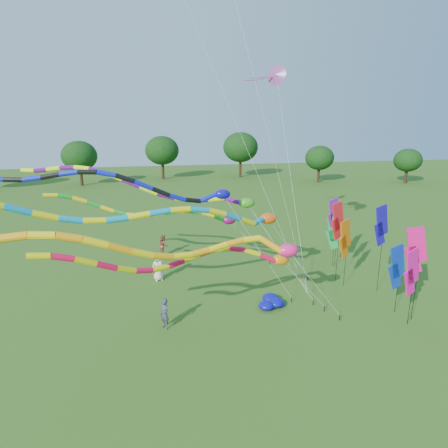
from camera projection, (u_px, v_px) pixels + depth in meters
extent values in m
plane|color=#2F5B18|center=(294.00, 341.00, 17.58)|extent=(160.00, 160.00, 0.00)
cylinder|color=#382314|center=(404.00, 176.00, 62.15)|extent=(0.50, 0.50, 3.10)
ellipsoid|color=black|center=(407.00, 152.00, 61.11)|extent=(6.54, 6.54, 5.56)
cylinder|color=#382314|center=(318.00, 173.00, 64.98)|extent=(0.50, 0.50, 3.50)
ellipsoid|color=black|center=(320.00, 146.00, 63.81)|extent=(7.39, 7.39, 6.28)
cylinder|color=#382314|center=(240.00, 167.00, 73.75)|extent=(0.50, 0.50, 3.39)
ellipsoid|color=black|center=(240.00, 145.00, 72.61)|extent=(7.16, 7.16, 6.09)
cylinder|color=#382314|center=(165.00, 173.00, 67.25)|extent=(0.50, 0.50, 3.03)
ellipsoid|color=black|center=(164.00, 150.00, 66.24)|extent=(6.39, 6.39, 5.43)
cylinder|color=#382314|center=(82.00, 176.00, 61.59)|extent=(0.50, 0.50, 3.47)
ellipsoid|color=black|center=(79.00, 148.00, 60.43)|extent=(7.32, 7.32, 6.23)
cylinder|color=black|center=(324.00, 309.00, 20.36)|extent=(0.05, 0.05, 0.30)
cylinder|color=silver|center=(304.00, 284.00, 19.27)|extent=(0.02, 0.02, 4.41)
ellipsoid|color=orange|center=(281.00, 260.00, 18.22)|extent=(0.85, 0.55, 0.55)
cylinder|color=#FB0D45|center=(267.00, 258.00, 17.95)|extent=(0.25, 0.25, 0.86)
cylinder|color=yellow|center=(252.00, 252.00, 17.70)|extent=(0.25, 0.25, 0.82)
cylinder|color=#FB0D45|center=(236.00, 249.00, 17.45)|extent=(0.25, 0.25, 0.77)
cylinder|color=yellow|center=(221.00, 249.00, 17.20)|extent=(0.25, 0.25, 0.75)
cylinder|color=#FB0D45|center=(206.00, 252.00, 16.91)|extent=(0.25, 0.25, 0.75)
cylinder|color=yellow|center=(191.00, 258.00, 16.59)|extent=(0.25, 0.25, 0.76)
cylinder|color=#FB0D45|center=(176.00, 264.00, 16.21)|extent=(0.25, 0.25, 0.76)
cylinder|color=yellow|center=(160.00, 268.00, 15.76)|extent=(0.25, 0.25, 0.77)
cylinder|color=#FB0D45|center=(144.00, 270.00, 15.26)|extent=(0.25, 0.25, 0.79)
cylinder|color=yellow|center=(126.00, 269.00, 14.71)|extent=(0.25, 0.25, 0.83)
cylinder|color=#FB0D45|center=(107.00, 266.00, 14.16)|extent=(0.25, 0.25, 0.85)
cylinder|color=yellow|center=(85.00, 261.00, 13.63)|extent=(0.25, 0.25, 0.83)
cylinder|color=#FB0D45|center=(62.00, 257.00, 13.18)|extent=(0.25, 0.25, 0.79)
cylinder|color=yellow|center=(38.00, 256.00, 12.81)|extent=(0.25, 0.25, 0.75)
cylinder|color=black|center=(340.00, 318.00, 19.43)|extent=(0.05, 0.05, 0.30)
cylinder|color=silver|center=(315.00, 285.00, 18.30)|extent=(0.02, 0.02, 5.17)
ellipsoid|color=#FC1C77|center=(288.00, 250.00, 17.20)|extent=(1.00, 0.64, 0.64)
cylinder|color=orange|center=(271.00, 245.00, 17.09)|extent=(0.29, 0.29, 1.14)
cylinder|color=yellow|center=(252.00, 239.00, 16.96)|extent=(0.29, 0.29, 0.84)
cylinder|color=orange|center=(235.00, 242.00, 16.67)|extent=(0.29, 0.29, 0.85)
cylinder|color=yellow|center=(218.00, 247.00, 16.33)|extent=(0.29, 0.29, 0.86)
cylinder|color=orange|center=(200.00, 252.00, 15.93)|extent=(0.29, 0.29, 0.86)
cylinder|color=yellow|center=(182.00, 256.00, 15.47)|extent=(0.29, 0.29, 0.87)
cylinder|color=orange|center=(163.00, 256.00, 14.96)|extent=(0.29, 0.29, 0.89)
cylinder|color=yellow|center=(142.00, 254.00, 14.42)|extent=(0.29, 0.29, 0.93)
cylinder|color=orange|center=(120.00, 248.00, 13.89)|extent=(0.29, 0.29, 0.94)
cylinder|color=yellow|center=(95.00, 242.00, 13.40)|extent=(0.29, 0.29, 0.91)
cylinder|color=orange|center=(69.00, 237.00, 12.99)|extent=(0.29, 0.29, 0.87)
cylinder|color=yellow|center=(42.00, 235.00, 12.67)|extent=(0.29, 0.29, 0.85)
cylinder|color=orange|center=(14.00, 237.00, 12.45)|extent=(0.29, 0.29, 0.85)
cylinder|color=black|center=(313.00, 303.00, 21.08)|extent=(0.05, 0.05, 0.30)
cylinder|color=silver|center=(281.00, 253.00, 20.57)|extent=(0.02, 0.02, 6.70)
ellipsoid|color=#38991B|center=(247.00, 203.00, 20.10)|extent=(0.86, 0.55, 0.55)
cylinder|color=#5D0B7D|center=(233.00, 201.00, 20.39)|extent=(0.25, 0.25, 1.02)
cylinder|color=#E3FF0D|center=(217.00, 199.00, 20.65)|extent=(0.25, 0.25, 0.92)
cylinder|color=#5D0B7D|center=(200.00, 200.00, 20.62)|extent=(0.25, 0.25, 0.92)
cylinder|color=#E3FF0D|center=(183.00, 199.00, 20.54)|extent=(0.25, 0.25, 0.94)
cylinder|color=#5D0B7D|center=(166.00, 196.00, 20.41)|extent=(0.25, 0.25, 0.96)
cylinder|color=#E3FF0D|center=(149.00, 190.00, 20.27)|extent=(0.25, 0.25, 0.99)
cylinder|color=#5D0B7D|center=(131.00, 183.00, 20.15)|extent=(0.25, 0.25, 1.00)
cylinder|color=#E3FF0D|center=(114.00, 176.00, 20.09)|extent=(0.25, 0.25, 0.97)
cylinder|color=#5D0B7D|center=(98.00, 171.00, 20.12)|extent=(0.25, 0.25, 0.93)
cylinder|color=#E3FF0D|center=(82.00, 168.00, 20.25)|extent=(0.25, 0.25, 0.91)
cylinder|color=#5D0B7D|center=(67.00, 168.00, 20.48)|extent=(0.25, 0.25, 0.92)
cylinder|color=#E3FF0D|center=(54.00, 169.00, 20.77)|extent=(0.25, 0.25, 0.93)
cylinder|color=#5D0B7D|center=(41.00, 170.00, 21.09)|extent=(0.25, 0.25, 0.93)
cylinder|color=#E3FF0D|center=(28.00, 170.00, 21.40)|extent=(0.25, 0.25, 0.92)
cylinder|color=black|center=(291.00, 300.00, 21.40)|extent=(0.05, 0.05, 0.30)
cylinder|color=silver|center=(259.00, 249.00, 20.05)|extent=(0.02, 0.02, 7.42)
ellipsoid|color=#0E0BA0|center=(223.00, 194.00, 18.73)|extent=(0.78, 0.50, 0.50)
cylinder|color=#0B1ABD|center=(208.00, 198.00, 18.60)|extent=(0.23, 0.23, 0.85)
cylinder|color=black|center=(193.00, 200.00, 18.35)|extent=(0.23, 0.23, 0.83)
cylinder|color=#0B1ABD|center=(177.00, 198.00, 17.92)|extent=(0.23, 0.23, 0.86)
cylinder|color=black|center=(161.00, 192.00, 17.49)|extent=(0.23, 0.23, 0.88)
cylinder|color=#0B1ABD|center=(143.00, 185.00, 17.10)|extent=(0.23, 0.23, 0.88)
cylinder|color=black|center=(125.00, 178.00, 16.77)|extent=(0.23, 0.23, 0.84)
cylinder|color=#0B1ABD|center=(106.00, 174.00, 16.53)|extent=(0.23, 0.23, 0.81)
cylinder|color=black|center=(88.00, 172.00, 16.39)|extent=(0.23, 0.23, 0.80)
cylinder|color=#0B1ABD|center=(69.00, 173.00, 16.34)|extent=(0.23, 0.23, 0.81)
cylinder|color=black|center=(50.00, 176.00, 16.34)|extent=(0.23, 0.23, 0.82)
cylinder|color=#0B1ABD|center=(32.00, 179.00, 16.35)|extent=(0.23, 0.23, 0.82)
cylinder|color=black|center=(13.00, 180.00, 16.32)|extent=(0.23, 0.23, 0.81)
cylinder|color=black|center=(308.00, 279.00, 24.36)|extent=(0.05, 0.05, 0.30)
cylinder|color=silver|center=(289.00, 249.00, 22.90)|extent=(0.02, 0.02, 5.56)
ellipsoid|color=#E14E0D|center=(268.00, 218.00, 21.46)|extent=(1.03, 0.66, 0.66)
cylinder|color=#0B8BBE|center=(259.00, 221.00, 20.88)|extent=(0.30, 0.30, 1.05)
cylinder|color=yellow|center=(247.00, 221.00, 20.13)|extent=(0.30, 0.30, 1.06)
cylinder|color=#0B8BBE|center=(233.00, 217.00, 19.48)|extent=(0.30, 0.30, 1.05)
cylinder|color=yellow|center=(217.00, 212.00, 18.89)|extent=(0.30, 0.30, 1.02)
cylinder|color=#0B8BBE|center=(199.00, 210.00, 18.39)|extent=(0.30, 0.30, 0.99)
cylinder|color=yellow|center=(180.00, 210.00, 17.97)|extent=(0.30, 0.30, 0.98)
cylinder|color=#0B8BBE|center=(160.00, 212.00, 17.62)|extent=(0.30, 0.30, 0.99)
cylinder|color=yellow|center=(139.00, 216.00, 17.31)|extent=(0.30, 0.30, 0.99)
cylinder|color=#0B8BBE|center=(117.00, 219.00, 17.00)|extent=(0.30, 0.30, 0.99)
cylinder|color=yellow|center=(94.00, 221.00, 16.64)|extent=(0.30, 0.30, 0.98)
cylinder|color=#0B8BBE|center=(71.00, 220.00, 16.20)|extent=(0.30, 0.30, 1.00)
cylinder|color=yellow|center=(45.00, 216.00, 15.69)|extent=(0.30, 0.30, 1.03)
cylinder|color=#0B8BBE|center=(18.00, 210.00, 15.09)|extent=(0.30, 0.30, 1.05)
cylinder|color=black|center=(269.00, 262.00, 27.23)|extent=(0.05, 0.05, 0.30)
cylinder|color=silver|center=(250.00, 241.00, 26.49)|extent=(0.02, 0.02, 4.42)
ellipsoid|color=#800B56|center=(229.00, 220.00, 25.78)|extent=(0.95, 0.61, 0.61)
cylinder|color=#149A22|center=(219.00, 218.00, 25.31)|extent=(0.28, 0.28, 1.08)
cylinder|color=yellow|center=(208.00, 214.00, 24.83)|extent=(0.28, 0.28, 0.85)
cylinder|color=#149A22|center=(195.00, 212.00, 24.71)|extent=(0.28, 0.28, 0.83)
cylinder|color=yellow|center=(183.00, 211.00, 24.68)|extent=(0.28, 0.28, 0.83)
cylinder|color=#149A22|center=(170.00, 213.00, 24.71)|extent=(0.28, 0.28, 0.84)
cylinder|color=yellow|center=(158.00, 214.00, 24.77)|extent=(0.28, 0.28, 0.84)
cylinder|color=#149A22|center=(145.00, 215.00, 24.80)|extent=(0.28, 0.28, 0.83)
cylinder|color=yellow|center=(133.00, 215.00, 24.77)|extent=(0.28, 0.28, 0.83)
cylinder|color=#149A22|center=(120.00, 213.00, 24.65)|extent=(0.28, 0.28, 0.85)
cylinder|color=yellow|center=(107.00, 209.00, 24.44)|extent=(0.28, 0.28, 0.88)
cylinder|color=#149A22|center=(94.00, 204.00, 24.14)|extent=(0.28, 0.28, 0.90)
cylinder|color=yellow|center=(79.00, 200.00, 23.79)|extent=(0.28, 0.28, 0.89)
cylinder|color=#149A22|center=(65.00, 196.00, 23.41)|extent=(0.28, 0.28, 0.86)
cylinder|color=yellow|center=(50.00, 195.00, 23.05)|extent=(0.28, 0.28, 0.84)
cylinder|color=black|center=(307.00, 296.00, 21.83)|extent=(0.04, 0.04, 0.30)
cylinder|color=silver|center=(272.00, 151.00, 19.12)|extent=(0.01, 0.01, 17.20)
cylinder|color=black|center=(307.00, 296.00, 21.83)|extent=(0.04, 0.04, 0.30)
cylinder|color=silver|center=(232.00, 114.00, 18.91)|extent=(0.01, 0.01, 22.03)
cylinder|color=black|center=(307.00, 296.00, 21.83)|extent=(0.04, 0.04, 0.30)
cylinder|color=silver|center=(291.00, 177.00, 23.29)|extent=(0.01, 0.01, 14.39)
cone|color=purple|center=(276.00, 75.00, 24.79)|extent=(1.84, 1.85, 1.52)
cube|color=purple|center=(266.00, 77.00, 24.69)|extent=(0.90, 0.12, 0.04)
cube|color=purple|center=(258.00, 79.00, 24.60)|extent=(0.90, 0.12, 0.04)
cube|color=purple|center=(250.00, 80.00, 24.52)|extent=(0.90, 0.12, 0.04)
cylinder|color=black|center=(338.00, 244.00, 23.83)|extent=(0.02, 0.02, 4.94)
cube|color=red|center=(338.00, 216.00, 23.24)|extent=(1.12, 0.47, 1.93)
cube|color=red|center=(336.00, 229.00, 23.40)|extent=(0.97, 0.42, 1.51)
cylinder|color=black|center=(381.00, 252.00, 22.27)|extent=(0.02, 0.02, 5.08)
cube|color=#1A0CAB|center=(382.00, 221.00, 21.67)|extent=(1.14, 0.39, 1.93)
cube|color=#1A0CAB|center=(380.00, 234.00, 21.84)|extent=(0.99, 0.35, 1.51)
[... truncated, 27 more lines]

